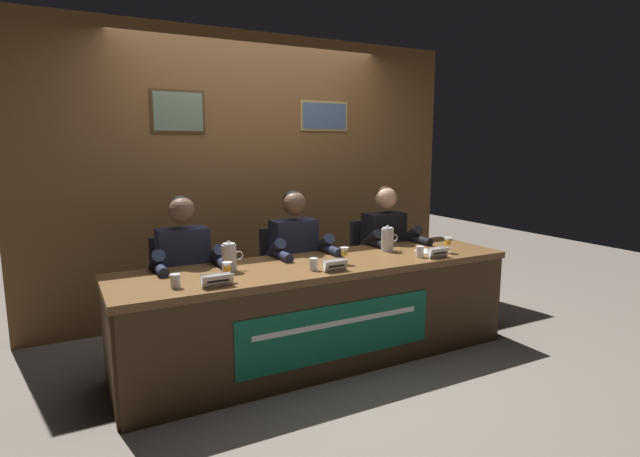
% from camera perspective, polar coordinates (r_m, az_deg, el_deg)
% --- Properties ---
extents(ground_plane, '(12.00, 12.00, 0.00)m').
position_cam_1_polar(ground_plane, '(3.91, 0.00, -14.49)').
color(ground_plane, '#70665B').
extents(wall_back_panelled, '(4.17, 0.14, 2.60)m').
position_cam_1_polar(wall_back_panelled, '(4.78, -7.42, 5.97)').
color(wall_back_panelled, brown).
rests_on(wall_back_panelled, ground_plane).
extents(conference_table, '(2.97, 0.78, 0.74)m').
position_cam_1_polar(conference_table, '(3.65, 0.77, -7.82)').
color(conference_table, brown).
rests_on(conference_table, ground_plane).
extents(chair_left, '(0.44, 0.44, 0.91)m').
position_cam_1_polar(chair_left, '(3.98, -15.51, -7.63)').
color(chair_left, black).
rests_on(chair_left, ground_plane).
extents(panelist_left, '(0.51, 0.48, 1.23)m').
position_cam_1_polar(panelist_left, '(3.72, -15.03, -4.39)').
color(panelist_left, black).
rests_on(panelist_left, ground_plane).
extents(nameplate_left, '(0.19, 0.06, 0.08)m').
position_cam_1_polar(nameplate_left, '(3.10, -11.65, -5.82)').
color(nameplate_left, white).
rests_on(nameplate_left, conference_table).
extents(juice_glass_left, '(0.06, 0.06, 0.12)m').
position_cam_1_polar(juice_glass_left, '(3.20, -10.54, -4.46)').
color(juice_glass_left, white).
rests_on(juice_glass_left, conference_table).
extents(water_cup_left, '(0.06, 0.06, 0.08)m').
position_cam_1_polar(water_cup_left, '(3.14, -16.17, -5.86)').
color(water_cup_left, silver).
rests_on(water_cup_left, conference_table).
extents(chair_center, '(0.44, 0.44, 0.91)m').
position_cam_1_polar(chair_center, '(4.25, -3.66, -6.22)').
color(chair_center, black).
rests_on(chair_center, ground_plane).
extents(panelist_center, '(0.51, 0.48, 1.23)m').
position_cam_1_polar(panelist_center, '(4.01, -2.52, -3.10)').
color(panelist_center, black).
rests_on(panelist_center, ground_plane).
extents(nameplate_center, '(0.17, 0.06, 0.08)m').
position_cam_1_polar(nameplate_center, '(3.41, 1.77, -4.23)').
color(nameplate_center, white).
rests_on(nameplate_center, conference_table).
extents(juice_glass_center, '(0.06, 0.06, 0.12)m').
position_cam_1_polar(juice_glass_center, '(3.60, 2.81, -2.75)').
color(juice_glass_center, white).
rests_on(juice_glass_center, conference_table).
extents(water_cup_center, '(0.06, 0.06, 0.08)m').
position_cam_1_polar(water_cup_center, '(3.43, -0.73, -4.18)').
color(water_cup_center, silver).
rests_on(water_cup_center, conference_table).
extents(chair_right, '(0.44, 0.44, 0.91)m').
position_cam_1_polar(chair_right, '(4.67, 6.37, -4.80)').
color(chair_right, black).
rests_on(chair_right, ground_plane).
extents(panelist_right, '(0.51, 0.48, 1.23)m').
position_cam_1_polar(panelist_right, '(4.45, 7.88, -1.90)').
color(panelist_right, black).
rests_on(panelist_right, ground_plane).
extents(nameplate_right, '(0.17, 0.06, 0.08)m').
position_cam_1_polar(nameplate_right, '(3.91, 13.33, -2.69)').
color(nameplate_right, white).
rests_on(nameplate_right, conference_table).
extents(juice_glass_right, '(0.06, 0.06, 0.12)m').
position_cam_1_polar(juice_glass_right, '(4.10, 14.39, -1.52)').
color(juice_glass_right, white).
rests_on(juice_glass_right, conference_table).
extents(water_cup_right, '(0.06, 0.06, 0.08)m').
position_cam_1_polar(water_cup_right, '(3.90, 11.33, -2.68)').
color(water_cup_right, silver).
rests_on(water_cup_right, conference_table).
extents(water_pitcher_left_side, '(0.15, 0.10, 0.21)m').
position_cam_1_polar(water_pitcher_left_side, '(3.46, -10.31, -3.25)').
color(water_pitcher_left_side, silver).
rests_on(water_pitcher_left_side, conference_table).
extents(water_pitcher_right_side, '(0.15, 0.10, 0.21)m').
position_cam_1_polar(water_pitcher_right_side, '(4.08, 7.72, -1.23)').
color(water_pitcher_right_side, silver).
rests_on(water_pitcher_right_side, conference_table).
extents(document_stack_right, '(0.22, 0.16, 0.01)m').
position_cam_1_polar(document_stack_right, '(4.11, 12.46, -2.55)').
color(document_stack_right, white).
rests_on(document_stack_right, conference_table).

